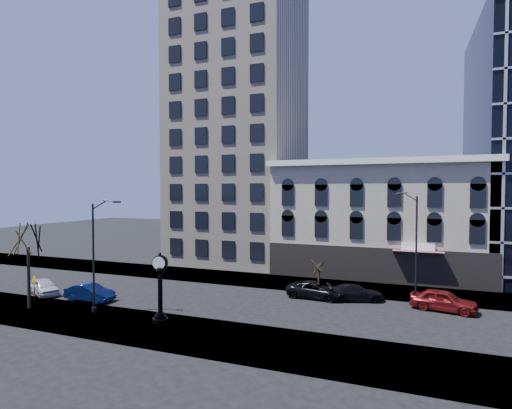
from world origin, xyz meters
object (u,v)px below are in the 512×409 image
at_px(street_clock, 160,291).
at_px(car_near_b, 90,292).
at_px(car_near_a, 44,287).
at_px(street_lamp_near, 101,226).
at_px(warning_sign, 34,284).

distance_m(street_clock, car_near_b, 9.57).
relative_size(street_clock, car_near_a, 1.19).
relative_size(street_lamp_near, car_near_a, 2.11).
xyz_separation_m(street_lamp_near, warning_sign, (-7.06, 0.14, -4.99)).
height_order(street_lamp_near, car_near_b, street_lamp_near).
relative_size(street_clock, car_near_b, 1.14).
distance_m(street_clock, street_lamp_near, 6.91).
relative_size(warning_sign, car_near_b, 0.52).
distance_m(street_clock, warning_sign, 12.47).
xyz_separation_m(warning_sign, car_near_a, (-1.86, 2.51, -0.96)).
relative_size(street_clock, warning_sign, 2.18).
distance_m(warning_sign, car_near_b, 4.33).
xyz_separation_m(street_lamp_near, car_near_a, (-8.92, 2.65, -5.95)).
bearing_deg(street_lamp_near, car_near_b, 129.51).
bearing_deg(warning_sign, car_near_b, 54.18).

